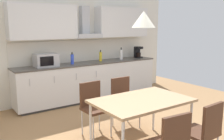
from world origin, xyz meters
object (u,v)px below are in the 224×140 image
object	(u,v)px
dining_table	(142,103)
chair_far_left	(94,103)
pendant_lamp	(143,19)
coffee_maker	(138,52)
bottle_yellow	(101,56)
chair_far_right	(124,97)
bottle_blue	(72,59)
microwave	(46,60)
bottle_white	(121,54)
chair_near_right	(205,129)

from	to	relation	value
dining_table	chair_far_left	distance (m)	0.89
chair_far_left	pendant_lamp	bearing A→B (deg)	-69.48
coffee_maker	pendant_lamp	distance (m)	3.49
dining_table	coffee_maker	bearing A→B (deg)	50.66
bottle_yellow	chair_far_right	size ratio (longest dim) A/B	0.32
coffee_maker	bottle_blue	world-z (taller)	coffee_maker
coffee_maker	microwave	bearing A→B (deg)	-179.42
chair_far_left	coffee_maker	bearing A→B (deg)	36.26
microwave	bottle_white	distance (m)	2.00
coffee_maker	chair_near_right	bearing A→B (deg)	-118.14
coffee_maker	bottle_white	distance (m)	0.59
bottle_blue	coffee_maker	bearing A→B (deg)	1.39
bottle_white	dining_table	bearing A→B (deg)	-121.08
bottle_blue	pendant_lamp	world-z (taller)	pendant_lamp
dining_table	pendant_lamp	bearing A→B (deg)	-90.00
chair_near_right	pendant_lamp	distance (m)	1.59
chair_far_right	chair_far_left	bearing A→B (deg)	-179.99
bottle_white	pendant_lamp	xyz separation A→B (m)	(-1.56, -2.59, 0.83)
coffee_maker	bottle_blue	distance (m)	1.99
coffee_maker	dining_table	xyz separation A→B (m)	(-2.15, -2.63, -0.35)
microwave	pendant_lamp	bearing A→B (deg)	-80.48
chair_far_right	chair_near_right	bearing A→B (deg)	-89.89
bottle_yellow	chair_far_right	world-z (taller)	bottle_yellow
bottle_yellow	microwave	bearing A→B (deg)	-178.92
dining_table	chair_far_left	xyz separation A→B (m)	(-0.31, 0.82, -0.17)
bottle_yellow	chair_far_left	xyz separation A→B (m)	(-1.27, -1.81, -0.49)
bottle_white	bottle_yellow	xyz separation A→B (m)	(-0.61, 0.04, -0.01)
chair_near_right	chair_far_left	xyz separation A→B (m)	(-0.62, 1.65, 0.00)
bottle_blue	pendant_lamp	size ratio (longest dim) A/B	0.85
bottle_yellow	dining_table	size ratio (longest dim) A/B	0.20
pendant_lamp	chair_far_left	bearing A→B (deg)	110.52
bottle_white	chair_far_right	world-z (taller)	bottle_white
bottle_white	chair_far_left	distance (m)	2.62
microwave	chair_far_left	bearing A→B (deg)	-85.86
chair_far_right	bottle_blue	bearing A→B (deg)	94.44
chair_near_right	pendant_lamp	size ratio (longest dim) A/B	2.72
dining_table	chair_far_right	distance (m)	0.89
dining_table	chair_near_right	world-z (taller)	chair_near_right
chair_far_right	bottle_yellow	bearing A→B (deg)	70.16
chair_far_right	bottle_white	bearing A→B (deg)	54.60
chair_far_left	pendant_lamp	distance (m)	1.59
bottle_white	chair_far_right	xyz separation A→B (m)	(-1.26, -1.77, -0.50)
chair_near_right	bottle_white	bearing A→B (deg)	69.83
microwave	bottle_yellow	bearing A→B (deg)	1.08
bottle_blue	dining_table	world-z (taller)	bottle_blue
coffee_maker	bottle_white	world-z (taller)	bottle_white
bottle_yellow	dining_table	world-z (taller)	bottle_yellow
dining_table	chair_far_left	bearing A→B (deg)	110.52
microwave	chair_near_right	xyz separation A→B (m)	(0.75, -3.43, -0.51)
bottle_white	bottle_yellow	distance (m)	0.61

